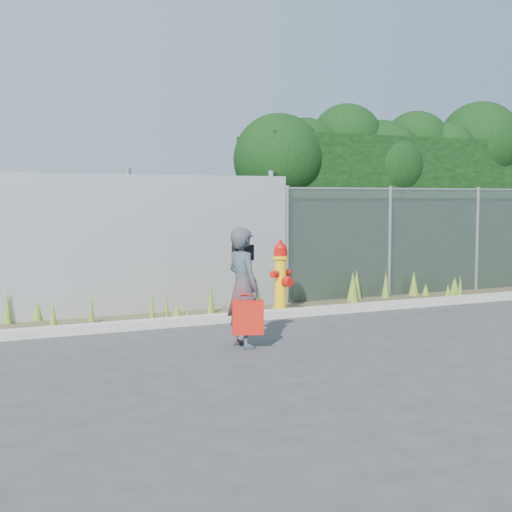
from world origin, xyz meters
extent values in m
plane|color=#373739|center=(0.00, 0.00, 0.00)|extent=(80.00, 80.00, 0.00)
cube|color=#A8A498|center=(0.00, 1.80, 0.06)|extent=(16.00, 0.22, 0.12)
cube|color=#443C27|center=(0.00, 2.40, 0.01)|extent=(16.00, 1.20, 0.01)
cone|color=#4C7021|center=(-1.27, 2.10, 0.13)|extent=(0.20, 0.20, 0.25)
cone|color=#4C7021|center=(2.96, 2.77, 0.25)|extent=(0.16, 0.16, 0.49)
cone|color=#4C7021|center=(2.36, 2.82, 0.27)|extent=(0.20, 0.20, 0.54)
cone|color=#4C7021|center=(0.07, 2.40, 0.16)|extent=(0.23, 0.23, 0.31)
cone|color=#4C7021|center=(2.15, 2.61, 0.27)|extent=(0.22, 0.22, 0.53)
cone|color=#4C7021|center=(4.20, 2.21, 0.21)|extent=(0.11, 0.11, 0.42)
cone|color=#4C7021|center=(3.64, 2.84, 0.24)|extent=(0.19, 0.19, 0.47)
cone|color=#4C7021|center=(4.16, 2.36, 0.10)|extent=(0.17, 0.17, 0.19)
cone|color=#4C7021|center=(-1.64, 2.11, 0.24)|extent=(0.09, 0.09, 0.48)
cone|color=#4C7021|center=(0.39, 2.90, 0.27)|extent=(0.18, 0.18, 0.54)
cone|color=#4C7021|center=(3.83, 2.72, 0.12)|extent=(0.15, 0.15, 0.24)
cone|color=#4C7021|center=(-3.03, 2.18, 0.20)|extent=(0.11, 0.11, 0.41)
cone|color=#4C7021|center=(-1.32, 2.41, 0.20)|extent=(0.08, 0.08, 0.40)
cone|color=#4C7021|center=(0.55, 2.37, 0.19)|extent=(0.20, 0.20, 0.37)
cone|color=#4C7021|center=(-3.56, 2.90, 0.25)|extent=(0.12, 0.12, 0.51)
cone|color=#4C7021|center=(3.97, 2.27, 0.13)|extent=(0.13, 0.13, 0.27)
cone|color=#4C7021|center=(4.39, 2.60, 0.15)|extent=(0.18, 0.18, 0.30)
cone|color=#4C7021|center=(4.34, 2.51, 0.18)|extent=(0.19, 0.19, 0.36)
cone|color=#4C7021|center=(-2.45, 2.42, 0.24)|extent=(0.09, 0.09, 0.48)
cone|color=#4C7021|center=(-3.13, 2.98, 0.19)|extent=(0.16, 0.16, 0.37)
cone|color=#4C7021|center=(-0.56, 2.52, 0.26)|extent=(0.13, 0.13, 0.52)
cone|color=#4C7021|center=(-1.14, 1.97, 0.11)|extent=(0.09, 0.09, 0.22)
cube|color=silver|center=(-3.25, 3.00, 1.10)|extent=(8.50, 0.08, 2.20)
cylinder|color=gray|center=(-1.70, 3.12, 1.15)|extent=(0.10, 0.10, 2.30)
cylinder|color=gray|center=(0.80, 3.12, 1.15)|extent=(0.10, 0.10, 2.30)
cube|color=gray|center=(4.25, 3.00, 1.00)|extent=(6.50, 0.03, 2.00)
cylinder|color=gray|center=(4.25, 3.00, 2.00)|extent=(6.50, 0.04, 0.04)
cylinder|color=gray|center=(1.05, 3.00, 1.02)|extent=(0.07, 0.07, 2.05)
cylinder|color=gray|center=(3.20, 3.00, 1.02)|extent=(0.07, 0.07, 2.05)
cylinder|color=gray|center=(5.30, 3.00, 1.02)|extent=(0.07, 0.07, 2.05)
cube|color=black|center=(4.55, 4.00, 1.50)|extent=(7.30, 1.60, 3.00)
sphere|color=black|center=(1.31, 3.82, 2.54)|extent=(1.67, 1.67, 1.67)
sphere|color=black|center=(2.10, 4.27, 2.57)|extent=(1.62, 1.62, 1.62)
sphere|color=black|center=(2.95, 4.12, 2.96)|extent=(1.42, 1.42, 1.42)
sphere|color=black|center=(3.66, 3.99, 2.46)|extent=(1.82, 1.82, 1.82)
sphere|color=black|center=(4.70, 4.20, 2.92)|extent=(1.41, 1.41, 1.41)
sphere|color=black|center=(5.22, 3.85, 2.77)|extent=(1.22, 1.22, 1.22)
sphere|color=black|center=(6.18, 3.93, 2.98)|extent=(1.78, 1.78, 1.78)
sphere|color=black|center=(7.08, 4.28, 2.64)|extent=(1.83, 1.83, 1.83)
cylinder|color=#F4B50C|center=(0.50, 2.18, 0.03)|extent=(0.29, 0.29, 0.06)
cylinder|color=#F4B50C|center=(0.50, 2.18, 0.44)|extent=(0.18, 0.18, 0.87)
cylinder|color=#F4B50C|center=(0.50, 2.18, 0.89)|extent=(0.25, 0.25, 0.05)
cylinder|color=#B20F0A|center=(0.50, 2.18, 0.96)|extent=(0.22, 0.22, 0.10)
sphere|color=#B20F0A|center=(0.50, 2.18, 1.04)|extent=(0.19, 0.19, 0.19)
cylinder|color=#B20F0A|center=(0.50, 2.18, 1.14)|extent=(0.05, 0.05, 0.05)
cylinder|color=#B20F0A|center=(0.36, 2.18, 0.64)|extent=(0.10, 0.11, 0.11)
cylinder|color=#B20F0A|center=(0.64, 2.18, 0.64)|extent=(0.10, 0.11, 0.11)
cylinder|color=#B20F0A|center=(0.50, 2.03, 0.51)|extent=(0.15, 0.12, 0.15)
imported|color=#105E67|center=(-1.10, 0.08, 0.74)|extent=(0.42, 0.58, 1.48)
cube|color=red|center=(-1.12, -0.09, 0.39)|extent=(0.37, 0.14, 0.41)
cylinder|color=red|center=(-1.12, -0.09, 0.67)|extent=(0.18, 0.02, 0.02)
cube|color=black|center=(-1.01, 0.29, 1.15)|extent=(0.26, 0.11, 0.20)
camera|label=1|loc=(-4.68, -7.82, 1.83)|focal=50.00mm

